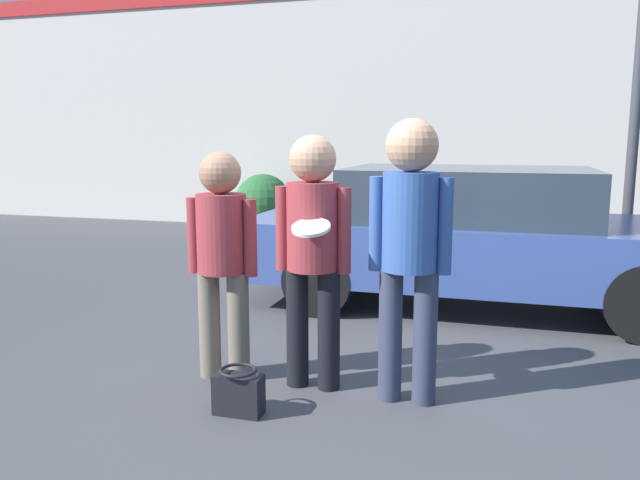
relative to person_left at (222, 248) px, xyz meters
The scene contains 8 objects.
ground_plane 1.23m from the person_left, ahead, with size 56.00×56.00×0.00m, color #3F3F42.
storefront_building 7.54m from the person_left, 83.88° to the left, with size 24.00×0.22×4.44m.
person_left is the anchor object (origin of this frame).
person_middle_with_frisbee 0.65m from the person_left, ahead, with size 0.51×0.53×1.69m.
person_right 1.30m from the person_left, ahead, with size 0.51×0.34×1.79m.
parked_car_near 2.96m from the person_left, 58.07° to the left, with size 4.52×1.87×1.38m.
shrub 7.09m from the person_left, 109.39° to the left, with size 1.03×1.03×1.03m.
handbag 1.00m from the person_left, 57.30° to the right, with size 0.30×0.23×0.29m.
Camera 1 is at (1.04, -3.95, 1.67)m, focal length 35.00 mm.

